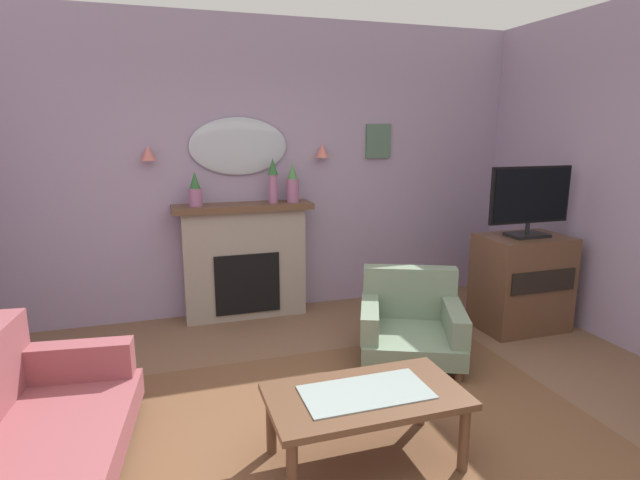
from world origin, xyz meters
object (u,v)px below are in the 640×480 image
object	(u,v)px
mantel_vase_centre	(273,179)
framed_picture	(378,141)
armchair_beside_couch	(411,321)
wall_sconce_right	(322,151)
mantel_vase_right	(293,184)
wall_sconce_left	(148,153)
tv_cabinet	(521,282)
coffee_table	(366,402)
mantel_vase_left	(195,191)
floral_couch	(6,446)
wall_mirror	(239,146)
tv_flatscreen	(530,200)
fireplace	(245,262)

from	to	relation	value
mantel_vase_centre	framed_picture	bearing A→B (deg)	8.53
armchair_beside_couch	wall_sconce_right	bearing A→B (deg)	101.87
mantel_vase_right	wall_sconce_left	size ratio (longest dim) A/B	2.80
mantel_vase_centre	tv_cabinet	bearing A→B (deg)	-26.58
wall_sconce_right	coffee_table	distance (m)	2.99
mantel_vase_left	armchair_beside_couch	size ratio (longest dim) A/B	0.31
floral_couch	armchair_beside_couch	world-z (taller)	floral_couch
mantel_vase_left	mantel_vase_right	xyz separation A→B (m)	(0.95, 0.00, 0.03)
tv_cabinet	armchair_beside_couch	bearing A→B (deg)	-169.06
wall_mirror	armchair_beside_couch	size ratio (longest dim) A/B	0.90
wall_mirror	tv_flatscreen	xyz separation A→B (m)	(2.45, -1.27, -0.46)
tv_cabinet	framed_picture	bearing A→B (deg)	127.19
wall_sconce_right	framed_picture	xyz separation A→B (m)	(0.65, 0.06, 0.09)
mantel_vase_right	framed_picture	distance (m)	1.10
mantel_vase_right	wall_sconce_left	bearing A→B (deg)	174.92
coffee_table	tv_flatscreen	distance (m)	2.76
framed_picture	tv_cabinet	bearing A→B (deg)	-52.81
armchair_beside_couch	wall_sconce_left	bearing A→B (deg)	144.14
fireplace	mantel_vase_centre	distance (m)	0.88
coffee_table	floral_couch	world-z (taller)	floral_couch
mantel_vase_right	tv_flatscreen	world-z (taller)	mantel_vase_right
mantel_vase_right	wall_sconce_right	world-z (taller)	wall_sconce_right
tv_cabinet	mantel_vase_centre	bearing A→B (deg)	153.42
mantel_vase_right	wall_sconce_right	xyz separation A→B (m)	(0.35, 0.12, 0.32)
framed_picture	tv_flatscreen	world-z (taller)	framed_picture
wall_sconce_left	floral_couch	distance (m)	2.83
mantel_vase_right	armchair_beside_couch	world-z (taller)	mantel_vase_right
fireplace	wall_mirror	xyz separation A→B (m)	(0.00, 0.14, 1.14)
wall_mirror	floral_couch	xyz separation A→B (m)	(-1.60, -2.43, -1.39)
floral_couch	fireplace	bearing A→B (deg)	55.09
fireplace	mantel_vase_right	xyz separation A→B (m)	(0.50, -0.03, 0.77)
wall_sconce_right	tv_flatscreen	distance (m)	2.06
mantel_vase_left	wall_sconce_right	bearing A→B (deg)	5.27
mantel_vase_left	floral_couch	size ratio (longest dim) A/B	0.18
wall_sconce_right	tv_flatscreen	size ratio (longest dim) A/B	0.17
wall_sconce_left	framed_picture	distance (m)	2.35
wall_mirror	tv_flatscreen	distance (m)	2.80
wall_sconce_left	wall_mirror	bearing A→B (deg)	3.37
wall_mirror	fireplace	bearing A→B (deg)	-90.00
mantel_vase_right	wall_mirror	bearing A→B (deg)	161.22
mantel_vase_right	coffee_table	xyz separation A→B (m)	(-0.25, -2.52, -0.95)
mantel_vase_centre	wall_sconce_left	size ratio (longest dim) A/B	3.14
mantel_vase_left	mantel_vase_right	world-z (taller)	mantel_vase_right
fireplace	mantel_vase_right	size ratio (longest dim) A/B	3.47
coffee_table	mantel_vase_right	bearing A→B (deg)	84.25
mantel_vase_centre	coffee_table	bearing A→B (deg)	-91.22
mantel_vase_left	armchair_beside_couch	distance (m)	2.31
mantel_vase_right	tv_flatscreen	xyz separation A→B (m)	(1.95, -1.10, -0.09)
coffee_table	tv_cabinet	bearing A→B (deg)	33.14
wall_mirror	coffee_table	size ratio (longest dim) A/B	0.87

